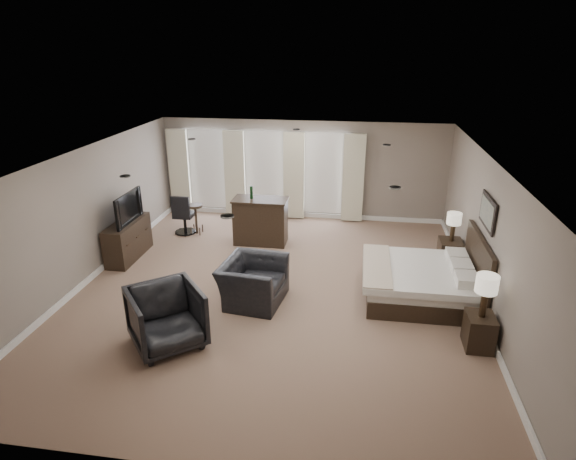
# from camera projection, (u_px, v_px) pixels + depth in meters

# --- Properties ---
(room) EXTENTS (7.60, 8.60, 2.64)m
(room) POSITION_uv_depth(u_px,v_px,m) (274.00, 227.00, 8.82)
(room) COLOR #7E6250
(room) RESTS_ON ground
(window_bay) EXTENTS (5.25, 0.20, 2.30)m
(window_bay) POSITION_uv_depth(u_px,v_px,m) (264.00, 174.00, 12.77)
(window_bay) COLOR silver
(window_bay) RESTS_ON room
(bed) EXTENTS (2.00, 1.90, 1.27)m
(bed) POSITION_uv_depth(u_px,v_px,m) (414.00, 267.00, 8.79)
(bed) COLOR silver
(bed) RESTS_ON ground
(nightstand_near) EXTENTS (0.42, 0.51, 0.55)m
(nightstand_near) POSITION_uv_depth(u_px,v_px,m) (479.00, 331.00, 7.46)
(nightstand_near) COLOR black
(nightstand_near) RESTS_ON ground
(nightstand_far) EXTENTS (0.46, 0.56, 0.61)m
(nightstand_far) POSITION_uv_depth(u_px,v_px,m) (449.00, 254.00, 10.12)
(nightstand_far) COLOR black
(nightstand_far) RESTS_ON ground
(lamp_near) EXTENTS (0.33, 0.33, 0.69)m
(lamp_near) POSITION_uv_depth(u_px,v_px,m) (485.00, 296.00, 7.24)
(lamp_near) COLOR beige
(lamp_near) RESTS_ON nightstand_near
(lamp_far) EXTENTS (0.30, 0.30, 0.61)m
(lamp_far) POSITION_uv_depth(u_px,v_px,m) (453.00, 227.00, 9.90)
(lamp_far) COLOR beige
(lamp_far) RESTS_ON nightstand_far
(wall_art) EXTENTS (0.04, 0.96, 0.56)m
(wall_art) POSITION_uv_depth(u_px,v_px,m) (487.00, 212.00, 8.23)
(wall_art) COLOR slate
(wall_art) RESTS_ON room
(dresser) EXTENTS (0.46, 1.43, 0.83)m
(dresser) POSITION_uv_depth(u_px,v_px,m) (128.00, 240.00, 10.55)
(dresser) COLOR black
(dresser) RESTS_ON ground
(tv) EXTENTS (0.66, 1.14, 0.15)m
(tv) POSITION_uv_depth(u_px,v_px,m) (125.00, 219.00, 10.37)
(tv) COLOR black
(tv) RESTS_ON dresser
(armchair_near) EXTENTS (0.93, 1.30, 1.06)m
(armchair_near) POSITION_uv_depth(u_px,v_px,m) (253.00, 275.00, 8.72)
(armchair_near) COLOR black
(armchair_near) RESTS_ON ground
(armchair_far) EXTENTS (1.41, 1.40, 1.06)m
(armchair_far) POSITION_uv_depth(u_px,v_px,m) (166.00, 315.00, 7.43)
(armchair_far) COLOR black
(armchair_far) RESTS_ON ground
(bar_counter) EXTENTS (1.26, 0.66, 1.10)m
(bar_counter) POSITION_uv_depth(u_px,v_px,m) (261.00, 221.00, 11.28)
(bar_counter) COLOR black
(bar_counter) RESTS_ON ground
(bar_stool_left) EXTENTS (0.45, 0.45, 0.75)m
(bar_stool_left) POSITION_uv_depth(u_px,v_px,m) (196.00, 219.00, 11.90)
(bar_stool_left) COLOR black
(bar_stool_left) RESTS_ON ground
(bar_stool_right) EXTENTS (0.35, 0.35, 0.68)m
(bar_stool_right) POSITION_uv_depth(u_px,v_px,m) (266.00, 225.00, 11.65)
(bar_stool_right) COLOR black
(bar_stool_right) RESTS_ON ground
(desk_chair) EXTENTS (0.52, 0.52, 1.02)m
(desk_chair) POSITION_uv_depth(u_px,v_px,m) (184.00, 214.00, 11.88)
(desk_chair) COLOR black
(desk_chair) RESTS_ON ground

